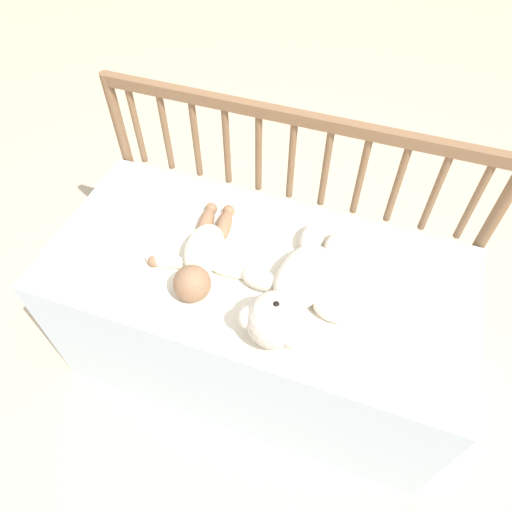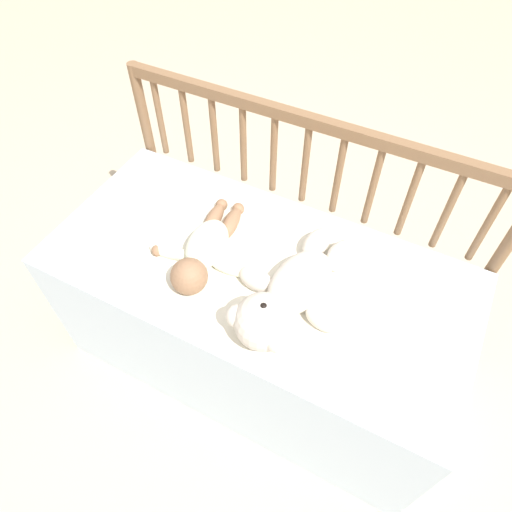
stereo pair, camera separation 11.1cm
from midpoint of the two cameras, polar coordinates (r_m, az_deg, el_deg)
name	(u,v)px [view 2 (the right image)]	position (r m, az deg, el deg)	size (l,w,h in m)	color
ground_plane	(257,354)	(1.81, 1.89, -12.26)	(12.00, 12.00, 0.00)	#C6B293
crib_mattress	(257,317)	(1.57, 2.16, -7.71)	(1.27, 0.60, 0.55)	silver
crib_rail	(303,182)	(1.49, 8.09, 9.02)	(1.27, 0.04, 0.87)	brown
blanket	(257,270)	(1.33, 2.51, -1.86)	(0.84, 0.54, 0.01)	silver
teddy_bear	(287,295)	(1.22, 6.56, -5.04)	(0.33, 0.47, 0.15)	silver
baby	(205,250)	(1.33, -4.05, 0.64)	(0.34, 0.39, 0.10)	#EAEACC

